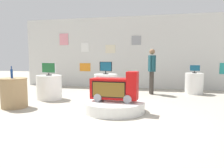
# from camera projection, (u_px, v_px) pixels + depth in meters

# --- Properties ---
(ground_plane) EXTENTS (30.00, 30.00, 0.00)m
(ground_plane) POSITION_uv_depth(u_px,v_px,m) (98.00, 115.00, 5.18)
(ground_plane) COLOR #A8A091
(back_wall_display) EXTENTS (10.07, 0.13, 3.12)m
(back_wall_display) POSITION_uv_depth(u_px,v_px,m) (130.00, 53.00, 9.76)
(back_wall_display) COLOR silver
(back_wall_display) RESTS_ON ground
(main_display_pedestal) EXTENTS (1.51, 1.51, 0.26)m
(main_display_pedestal) POSITION_uv_depth(u_px,v_px,m) (114.00, 106.00, 5.47)
(main_display_pedestal) COLOR white
(main_display_pedestal) RESTS_ON ground
(novelty_firetruck_tv) EXTENTS (1.17, 0.42, 0.74)m
(novelty_firetruck_tv) POSITION_uv_depth(u_px,v_px,m) (115.00, 89.00, 5.41)
(novelty_firetruck_tv) COLOR gray
(novelty_firetruck_tv) RESTS_ON main_display_pedestal
(display_pedestal_left_rear) EXTENTS (0.79, 0.79, 0.77)m
(display_pedestal_left_rear) POSITION_uv_depth(u_px,v_px,m) (49.00, 87.00, 7.12)
(display_pedestal_left_rear) COLOR white
(display_pedestal_left_rear) RESTS_ON ground
(tv_on_left_rear) EXTENTS (0.54, 0.20, 0.41)m
(tv_on_left_rear) POSITION_uv_depth(u_px,v_px,m) (49.00, 68.00, 7.04)
(tv_on_left_rear) COLOR black
(tv_on_left_rear) RESTS_ON display_pedestal_left_rear
(display_pedestal_center_rear) EXTENTS (0.80, 0.80, 0.77)m
(display_pedestal_center_rear) POSITION_uv_depth(u_px,v_px,m) (106.00, 85.00, 7.67)
(display_pedestal_center_rear) COLOR white
(display_pedestal_center_rear) RESTS_ON ground
(tv_on_center_rear) EXTENTS (0.48, 0.20, 0.42)m
(tv_on_center_rear) POSITION_uv_depth(u_px,v_px,m) (106.00, 67.00, 7.60)
(tv_on_center_rear) COLOR black
(tv_on_center_rear) RESTS_ON display_pedestal_center_rear
(display_pedestal_right_rear) EXTENTS (0.65, 0.65, 0.77)m
(display_pedestal_right_rear) POSITION_uv_depth(u_px,v_px,m) (194.00, 83.00, 8.20)
(display_pedestal_right_rear) COLOR white
(display_pedestal_right_rear) RESTS_ON ground
(tv_on_right_rear) EXTENTS (0.37, 0.16, 0.30)m
(tv_on_right_rear) POSITION_uv_depth(u_px,v_px,m) (195.00, 69.00, 8.13)
(tv_on_right_rear) COLOR black
(tv_on_right_rear) RESTS_ON display_pedestal_right_rear
(side_table_round) EXTENTS (0.70, 0.70, 0.79)m
(side_table_round) POSITION_uv_depth(u_px,v_px,m) (14.00, 93.00, 5.90)
(side_table_round) COLOR #9E7F56
(side_table_round) RESTS_ON ground
(bottle_on_side_table) EXTENTS (0.06, 0.06, 0.32)m
(bottle_on_side_table) POSITION_uv_depth(u_px,v_px,m) (12.00, 73.00, 5.76)
(bottle_on_side_table) COLOR navy
(bottle_on_side_table) RESTS_ON side_table_round
(shopper_browsing_near_truck) EXTENTS (0.30, 0.54, 1.65)m
(shopper_browsing_near_truck) POSITION_uv_depth(u_px,v_px,m) (152.00, 68.00, 8.06)
(shopper_browsing_near_truck) COLOR #38332D
(shopper_browsing_near_truck) RESTS_ON ground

